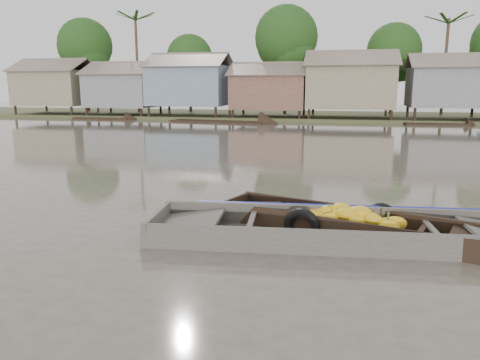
# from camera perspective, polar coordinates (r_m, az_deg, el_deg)

# --- Properties ---
(ground) EXTENTS (120.00, 120.00, 0.00)m
(ground) POSITION_cam_1_polar(r_m,az_deg,el_deg) (9.09, -1.53, -6.30)
(ground) COLOR #4F463D
(ground) RESTS_ON ground
(riverbank) EXTENTS (120.00, 12.47, 10.22)m
(riverbank) POSITION_cam_1_polar(r_m,az_deg,el_deg) (40.27, 14.05, 11.62)
(riverbank) COLOR #384723
(riverbank) RESTS_ON ground
(banana_boat) EXTENTS (5.50, 2.95, 0.77)m
(banana_boat) POSITION_cam_1_polar(r_m,az_deg,el_deg) (9.29, 13.02, -5.26)
(banana_boat) COLOR black
(banana_boat) RESTS_ON ground
(viewer_boat) EXTENTS (7.07, 2.47, 0.56)m
(viewer_boat) POSITION_cam_1_polar(r_m,az_deg,el_deg) (8.82, 12.04, -6.80)
(viewer_boat) COLOR #3F3A35
(viewer_boat) RESTS_ON ground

